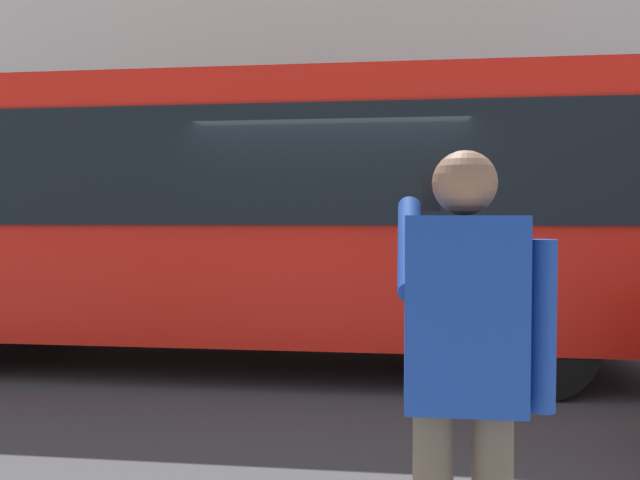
% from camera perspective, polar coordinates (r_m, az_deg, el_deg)
% --- Properties ---
extents(ground_plane, '(60.00, 60.00, 0.00)m').
position_cam_1_polar(ground_plane, '(6.94, 1.63, -11.50)').
color(ground_plane, '#38383A').
extents(building_facade_far, '(28.00, 1.55, 12.00)m').
position_cam_1_polar(building_facade_far, '(14.21, 4.50, 19.92)').
color(building_facade_far, beige).
rests_on(building_facade_far, ground_plane).
extents(red_bus, '(9.05, 2.54, 3.08)m').
position_cam_1_polar(red_bus, '(7.25, -7.09, 2.49)').
color(red_bus, red).
rests_on(red_bus, ground_plane).
extents(pedestrian_photographer, '(0.53, 0.52, 1.70)m').
position_cam_1_polar(pedestrian_photographer, '(2.30, 12.60, -10.14)').
color(pedestrian_photographer, '#4C4238').
rests_on(pedestrian_photographer, sidewalk_curb).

